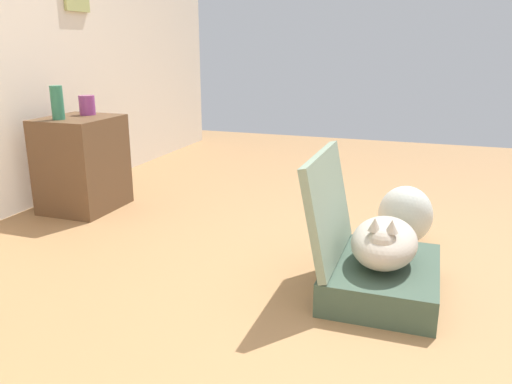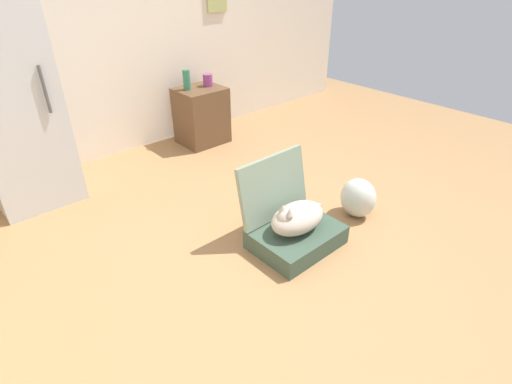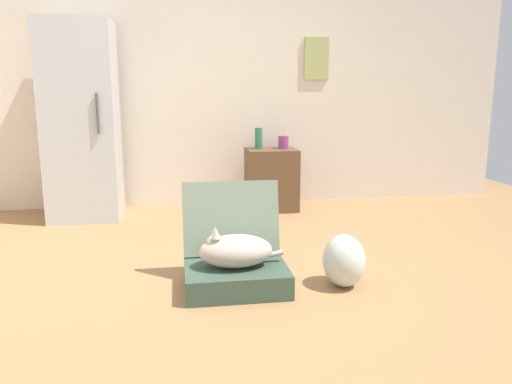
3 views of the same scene
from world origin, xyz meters
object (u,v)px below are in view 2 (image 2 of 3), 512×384
object	(u,v)px
vase_tall	(187,80)
suitcase_base	(296,237)
side_table	(201,116)
refrigerator	(9,97)
cat	(297,218)
plastic_bag_white	(358,198)
vase_short	(208,80)

from	to	relation	value
vase_tall	suitcase_base	bearing A→B (deg)	-103.00
side_table	refrigerator	bearing A→B (deg)	-178.39
cat	side_table	size ratio (longest dim) A/B	0.85
cat	refrigerator	xyz separation A→B (m)	(-1.17, 1.96, 0.65)
plastic_bag_white	vase_short	bearing A→B (deg)	88.29
suitcase_base	vase_short	world-z (taller)	vase_short
refrigerator	vase_tall	xyz separation A→B (m)	(1.66, 0.09, -0.18)
refrigerator	side_table	size ratio (longest dim) A/B	2.93
refrigerator	suitcase_base	bearing A→B (deg)	-58.90
vase_short	suitcase_base	bearing A→B (deg)	-109.57
plastic_bag_white	side_table	distance (m)	2.07
suitcase_base	refrigerator	bearing A→B (deg)	121.10
side_table	vase_tall	size ratio (longest dim) A/B	2.95
cat	plastic_bag_white	world-z (taller)	cat
side_table	cat	bearing A→B (deg)	-106.76
side_table	vase_short	xyz separation A→B (m)	(0.12, 0.01, 0.37)
refrigerator	vase_short	world-z (taller)	refrigerator
suitcase_base	vase_short	size ratio (longest dim) A/B	4.82
cat	side_table	world-z (taller)	side_table
vase_short	vase_tall	bearing A→B (deg)	172.90
suitcase_base	vase_tall	xyz separation A→B (m)	(0.47, 2.05, 0.64)
side_table	vase_short	world-z (taller)	vase_short
cat	refrigerator	distance (m)	2.38
cat	vase_short	world-z (taller)	vase_short
suitcase_base	plastic_bag_white	world-z (taller)	plastic_bag_white
vase_short	refrigerator	bearing A→B (deg)	-178.08
side_table	plastic_bag_white	bearing A→B (deg)	-88.31
suitcase_base	vase_tall	distance (m)	2.20
cat	vase_tall	size ratio (longest dim) A/B	2.51
suitcase_base	side_table	bearing A→B (deg)	73.46
side_table	vase_tall	bearing A→B (deg)	160.18
cat	vase_short	bearing A→B (deg)	70.21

